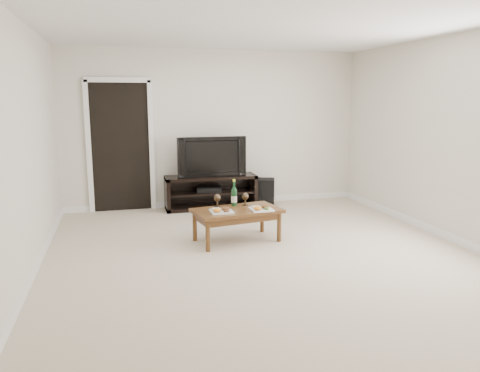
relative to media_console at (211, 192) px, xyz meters
name	(u,v)px	position (x,y,z in m)	size (l,w,h in m)	color
floor	(264,255)	(0.13, -2.50, -0.28)	(5.50, 5.50, 0.00)	beige
back_wall	(215,129)	(0.13, 0.27, 1.02)	(5.00, 0.04, 2.60)	silver
ceiling	(266,21)	(0.13, -2.50, 2.35)	(5.00, 5.50, 0.04)	white
doorway	(121,148)	(-1.42, 0.24, 0.75)	(0.90, 0.02, 2.05)	black
media_console	(211,192)	(0.00, 0.00, 0.00)	(1.50, 0.45, 0.55)	black
television	(211,156)	(0.00, 0.00, 0.60)	(1.13, 0.15, 0.65)	black
av_receiver	(209,189)	(-0.03, -0.01, 0.05)	(0.40, 0.30, 0.08)	black
subwoofer	(265,192)	(0.94, -0.01, -0.05)	(0.30, 0.30, 0.46)	black
coffee_table	(237,225)	(-0.04, -1.88, -0.07)	(1.09, 0.60, 0.42)	brown
plate_left	(221,209)	(-0.26, -1.99, 0.18)	(0.27, 0.27, 0.07)	white
plate_right	(261,207)	(0.25, -2.01, 0.18)	(0.27, 0.27, 0.07)	white
wine_bottle	(234,192)	(-0.02, -1.67, 0.32)	(0.07, 0.07, 0.35)	#0E3619
goblet_left	(217,200)	(-0.25, -1.69, 0.23)	(0.09, 0.09, 0.17)	#3D3021
goblet_right	(245,199)	(0.12, -1.70, 0.23)	(0.09, 0.09, 0.17)	#3D3021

